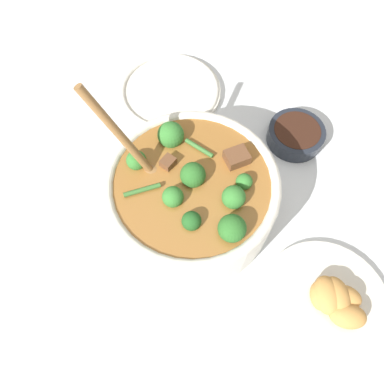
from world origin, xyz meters
The scene contains 5 objects.
ground_plane centered at (0.00, 0.00, 0.00)m, with size 4.00×4.00×0.00m, color silver.
stew_bowl centered at (0.00, 0.00, 0.06)m, with size 0.28×0.26×0.25m.
condiment_bowl centered at (-0.16, -0.18, 0.02)m, with size 0.10×0.10×0.03m.
empty_plate centered at (0.09, -0.25, 0.01)m, with size 0.20×0.20×0.02m.
food_plate centered at (-0.23, 0.12, 0.02)m, with size 0.20×0.20×0.05m.
Camera 1 is at (-0.05, 0.26, 0.58)m, focal length 35.00 mm.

